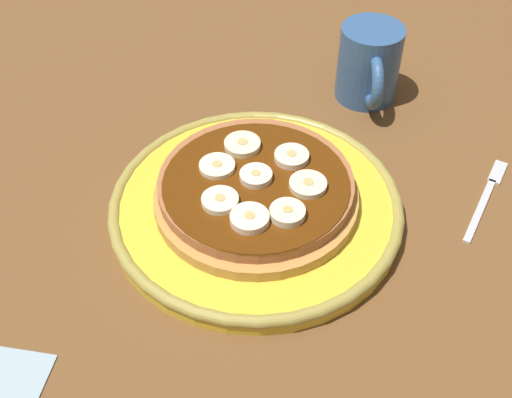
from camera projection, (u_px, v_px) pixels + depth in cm
name	position (u px, v px, depth cm)	size (l,w,h in cm)	color
ground_plane	(256.00, 224.00, 64.00)	(140.00, 140.00, 3.00)	brown
plate	(256.00, 206.00, 62.18)	(28.00, 28.00, 2.00)	yellow
pancake_stack	(256.00, 191.00, 60.96)	(19.53, 19.24, 2.58)	#C48941
banana_slice_0	(256.00, 176.00, 60.11)	(3.05, 3.05, 0.89)	beige
banana_slice_1	(242.00, 145.00, 63.30)	(3.56, 3.56, 0.86)	#F3E8B8
banana_slice_2	(217.00, 167.00, 61.19)	(3.41, 3.41, 0.73)	#FAF2C4
banana_slice_3	(220.00, 201.00, 57.88)	(3.35, 3.35, 0.84)	#F3F2C4
banana_slice_4	(287.00, 213.00, 56.70)	(3.18, 3.18, 0.99)	#EEE9BE
banana_slice_5	(308.00, 185.00, 59.35)	(3.48, 3.48, 0.81)	beige
banana_slice_6	(292.00, 157.00, 62.02)	(3.32, 3.32, 0.90)	#F5E3C0
banana_slice_7	(250.00, 219.00, 56.25)	(3.45, 3.45, 0.96)	#FBE8C5
coffee_mug	(369.00, 64.00, 73.28)	(10.30, 7.05, 8.73)	#33598C
fork	(488.00, 195.00, 64.44)	(11.76, 7.32, 0.50)	silver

